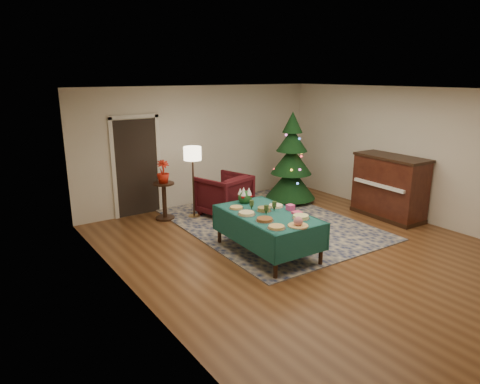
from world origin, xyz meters
TOP-DOWN VIEW (x-y plane):
  - room_shell at (0.00, 0.00)m, footprint 7.00×7.00m
  - doorway at (-1.60, 3.48)m, footprint 1.08×0.04m
  - rug at (0.31, 1.36)m, footprint 3.32×4.29m
  - buffet_table at (-0.65, 0.23)m, footprint 1.15×1.88m
  - platter_0 at (-0.99, -0.41)m, footprint 0.28×0.28m
  - platter_1 at (-0.66, -0.52)m, footprint 0.32×0.32m
  - platter_2 at (-0.38, -0.28)m, footprint 0.29×0.29m
  - platter_3 at (-0.92, -0.04)m, footprint 0.29×0.29m
  - platter_4 at (-0.98, 0.37)m, footprint 0.30×0.30m
  - platter_5 at (-0.62, 0.36)m, footprint 0.25×0.25m
  - platter_6 at (-0.31, 0.43)m, footprint 0.28×0.28m
  - platter_7 at (-0.93, 0.74)m, footprint 0.25×0.25m
  - goblet_0 at (-0.75, 0.54)m, footprint 0.08×0.08m
  - goblet_1 at (-0.48, 0.27)m, footprint 0.08×0.08m
  - goblet_2 at (-0.72, 0.18)m, footprint 0.08×0.08m
  - napkin_stack at (-0.27, -0.07)m, footprint 0.15×0.15m
  - gift_box at (-0.22, 0.15)m, footprint 0.12×0.12m
  - centerpiece at (-0.60, 0.95)m, footprint 0.26×0.26m
  - armchair at (-0.11, 2.41)m, footprint 1.15×1.10m
  - floor_lamp at (-0.72, 2.64)m, footprint 0.37×0.37m
  - side_table at (-1.29, 2.86)m, footprint 0.44×0.44m
  - potted_plant at (-1.29, 2.86)m, footprint 0.26×0.47m
  - christmas_tree at (1.71, 2.32)m, footprint 1.40×1.40m
  - piano at (2.66, 0.30)m, footprint 0.79×1.55m

SIDE VIEW (x-z plane):
  - rug at x=0.31m, z-range 0.00..0.02m
  - side_table at x=-1.29m, z-range -0.01..0.77m
  - armchair at x=-0.11m, z-range 0.00..0.97m
  - buffet_table at x=-0.65m, z-range 0.22..0.93m
  - piano at x=2.66m, z-range -0.01..1.30m
  - platter_6 at x=-0.31m, z-range 0.71..0.75m
  - platter_7 at x=-0.93m, z-range 0.71..0.75m
  - napkin_stack at x=-0.27m, z-range 0.72..0.75m
  - platter_0 at x=-0.99m, z-range 0.71..0.76m
  - platter_3 at x=-0.92m, z-range 0.71..0.76m
  - platter_4 at x=-0.98m, z-range 0.71..0.76m
  - platter_2 at x=-0.38m, z-range 0.71..0.77m
  - platter_5 at x=-0.62m, z-range 0.71..0.78m
  - gift_box at x=-0.22m, z-range 0.72..0.81m
  - platter_1 at x=-0.66m, z-range 0.70..0.85m
  - goblet_0 at x=-0.75m, z-range 0.72..0.89m
  - goblet_1 at x=-0.48m, z-range 0.72..0.89m
  - goblet_2 at x=-0.72m, z-range 0.72..0.89m
  - centerpiece at x=-0.60m, z-range 0.69..0.99m
  - potted_plant at x=-1.29m, z-range 0.78..1.05m
  - christmas_tree at x=1.71m, z-range -0.11..2.02m
  - doorway at x=-1.60m, z-range 0.02..2.18m
  - floor_lamp at x=-0.72m, z-range 0.53..2.03m
  - room_shell at x=0.00m, z-range -2.15..4.85m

